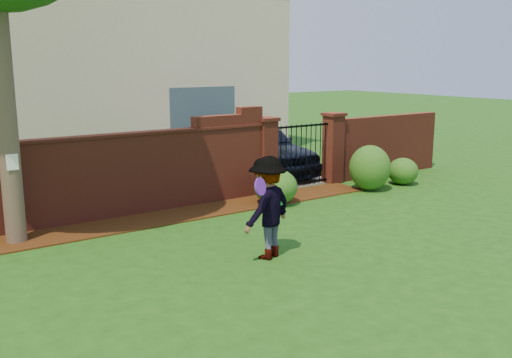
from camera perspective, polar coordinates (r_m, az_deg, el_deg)
ground at (r=9.75m, az=3.36°, el=-7.65°), size 80.00×80.00×0.01m
mulch_bed at (r=12.01m, az=-10.19°, el=-3.98°), size 11.10×1.08×0.03m
brick_wall at (r=12.03m, az=-16.27°, el=0.22°), size 8.70×0.31×2.16m
brick_wall_return at (r=16.82m, az=12.72°, el=3.29°), size 4.00×0.25×1.70m
pillar_left at (r=14.02m, az=1.02°, el=2.39°), size 0.50×0.50×1.88m
pillar_right at (r=15.40m, az=7.68°, el=3.12°), size 0.50×0.50×1.88m
iron_gate at (r=14.70m, az=4.50°, el=2.38°), size 1.78×0.03×1.60m
driveway at (r=18.07m, az=-3.60°, el=1.41°), size 3.20×8.00×0.01m
house at (r=20.35m, az=-15.89°, el=11.08°), size 12.40×6.40×6.30m
car at (r=16.38m, az=0.53°, el=3.09°), size 2.01×4.61×1.55m
paper_notice at (r=10.77m, az=-23.09°, el=1.55°), size 0.20×0.01×0.28m
shrub_left at (r=13.03m, az=1.97°, el=-0.79°), size 1.00×1.00×0.82m
shrub_middle at (r=14.73m, az=11.26°, el=1.10°), size 1.04×1.04×1.15m
shrub_right at (r=15.65m, az=14.41°, el=0.76°), size 0.80×0.80×0.71m
man at (r=9.39m, az=1.34°, el=-2.91°), size 1.25×0.97×1.71m
frisbee_purple at (r=8.81m, az=0.44°, el=-0.77°), size 0.29×0.19×0.28m
frisbee_green at (r=9.54m, az=2.44°, el=-1.90°), size 0.25×0.16×0.25m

